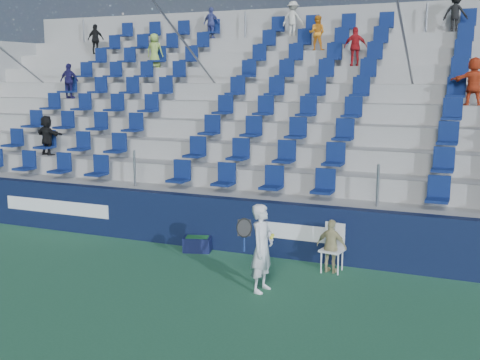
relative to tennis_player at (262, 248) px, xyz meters
The scene contains 7 objects.
ground 1.91m from the tennis_player, 146.55° to the right, with size 70.00×70.00×0.00m, color #2D6A47.
sponsor_wall 2.64m from the tennis_player, 123.13° to the left, with size 24.00×0.32×1.20m.
grandstand 7.55m from the tennis_player, 101.12° to the left, with size 24.00×8.17×6.63m.
tennis_player is the anchor object (origin of this frame).
line_judge_chair 1.94m from the tennis_player, 62.36° to the left, with size 0.49×0.50×0.97m.
line_judge 1.81m from the tennis_player, 60.11° to the left, with size 0.64×0.27×1.09m, color tan.
ball_bin 2.96m from the tennis_player, 141.51° to the left, with size 0.70×0.56×0.34m.
Camera 1 is at (5.26, -8.91, 3.88)m, focal length 45.00 mm.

